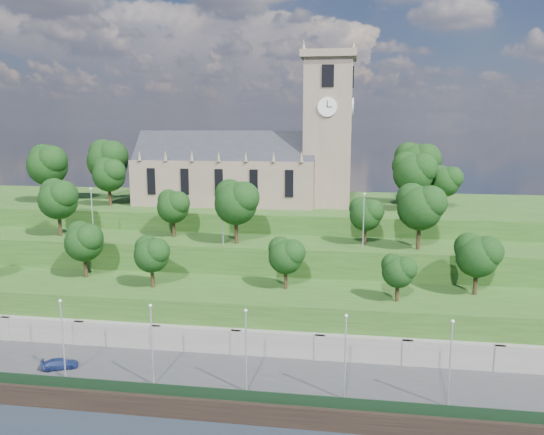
# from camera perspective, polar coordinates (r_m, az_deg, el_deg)

# --- Properties ---
(ground) EXTENTS (320.00, 320.00, 0.00)m
(ground) POSITION_cam_1_polar(r_m,az_deg,el_deg) (58.38, -11.50, -20.24)
(ground) COLOR #1A232B
(ground) RESTS_ON ground
(promenade) EXTENTS (160.00, 12.00, 2.00)m
(promenade) POSITION_cam_1_polar(r_m,az_deg,el_deg) (62.88, -9.60, -16.80)
(promenade) COLOR #2D2D30
(promenade) RESTS_ON ground
(quay_wall) EXTENTS (160.00, 0.50, 2.20)m
(quay_wall) POSITION_cam_1_polar(r_m,az_deg,el_deg) (57.80, -11.56, -19.32)
(quay_wall) COLOR black
(quay_wall) RESTS_ON ground
(fence) EXTENTS (160.00, 0.10, 1.20)m
(fence) POSITION_cam_1_polar(r_m,az_deg,el_deg) (57.62, -11.38, -17.71)
(fence) COLOR black
(fence) RESTS_ON promenade
(retaining_wall) EXTENTS (160.00, 2.10, 5.00)m
(retaining_wall) POSITION_cam_1_polar(r_m,az_deg,el_deg) (67.39, -8.03, -13.45)
(retaining_wall) COLOR slate
(retaining_wall) RESTS_ON ground
(embankment_lower) EXTENTS (160.00, 12.00, 8.00)m
(embankment_lower) POSITION_cam_1_polar(r_m,az_deg,el_deg) (72.21, -6.69, -10.50)
(embankment_lower) COLOR #234617
(embankment_lower) RESTS_ON ground
(embankment_upper) EXTENTS (160.00, 10.00, 12.00)m
(embankment_upper) POSITION_cam_1_polar(r_m,az_deg,el_deg) (81.69, -4.71, -6.53)
(embankment_upper) COLOR #234617
(embankment_upper) RESTS_ON ground
(hilltop) EXTENTS (160.00, 32.00, 15.00)m
(hilltop) POSITION_cam_1_polar(r_m,az_deg,el_deg) (101.23, -2.03, -2.38)
(hilltop) COLOR #234617
(hilltop) RESTS_ON ground
(church) EXTENTS (38.60, 12.35, 27.60)m
(church) POSITION_cam_1_polar(r_m,az_deg,el_deg) (95.01, -2.05, 5.97)
(church) COLOR #6F5D4E
(church) RESTS_ON hilltop
(trees_lower) EXTENTS (71.11, 8.68, 7.90)m
(trees_lower) POSITION_cam_1_polar(r_m,az_deg,el_deg) (69.46, -4.52, -3.64)
(trees_lower) COLOR black
(trees_lower) RESTS_ON embankment_lower
(trees_upper) EXTENTS (60.84, 8.58, 9.35)m
(trees_upper) POSITION_cam_1_polar(r_m,az_deg,el_deg) (77.49, -3.30, 1.61)
(trees_upper) COLOR black
(trees_upper) RESTS_ON embankment_upper
(trees_hilltop) EXTENTS (76.75, 16.55, 11.39)m
(trees_hilltop) POSITION_cam_1_polar(r_m,az_deg,el_deg) (95.07, -4.41, 5.66)
(trees_hilltop) COLOR black
(trees_hilltop) RESTS_ON hilltop
(lamp_posts_promenade) EXTENTS (60.36, 0.36, 8.97)m
(lamp_posts_promenade) POSITION_cam_1_polar(r_m,az_deg,el_deg) (57.98, -12.80, -12.66)
(lamp_posts_promenade) COLOR #B2B2B7
(lamp_posts_promenade) RESTS_ON promenade
(lamp_posts_upper) EXTENTS (40.36, 0.36, 7.93)m
(lamp_posts_upper) POSITION_cam_1_polar(r_m,az_deg,el_deg) (76.45, -5.33, 0.45)
(lamp_posts_upper) COLOR #B2B2B7
(lamp_posts_upper) RESTS_ON embankment_upper
(car_right) EXTENTS (4.25, 3.05, 1.14)m
(car_right) POSITION_cam_1_polar(r_m,az_deg,el_deg) (66.46, -21.85, -14.38)
(car_right) COLOR navy
(car_right) RESTS_ON promenade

